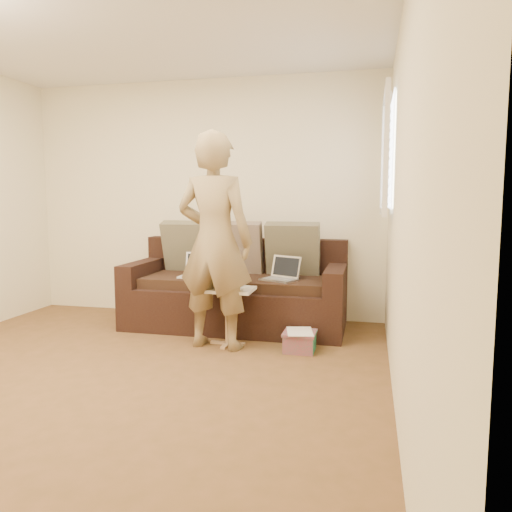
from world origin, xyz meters
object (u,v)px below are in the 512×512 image
(laptop_silver, at_px, (279,280))
(striped_box, at_px, (300,341))
(drinking_glass, at_px, (215,280))
(sofa, at_px, (236,286))
(laptop_white, at_px, (197,277))
(person, at_px, (215,241))
(side_table, at_px, (227,316))

(laptop_silver, distance_m, striped_box, 0.74)
(laptop_silver, relative_size, drinking_glass, 2.71)
(sofa, xyz_separation_m, laptop_silver, (0.47, -0.14, 0.10))
(drinking_glass, height_order, striped_box, drinking_glass)
(laptop_white, bearing_deg, drinking_glass, -52.02)
(person, height_order, side_table, person)
(laptop_silver, xyz_separation_m, laptop_white, (-0.84, 0.00, 0.00))
(drinking_glass, xyz_separation_m, striped_box, (0.79, -0.09, -0.49))
(laptop_silver, xyz_separation_m, side_table, (-0.38, -0.48, -0.26))
(side_table, height_order, drinking_glass, drinking_glass)
(laptop_white, distance_m, person, 0.81)
(sofa, bearing_deg, laptop_white, -158.45)
(laptop_white, bearing_deg, striped_box, -24.79)
(side_table, bearing_deg, sofa, 98.43)
(person, distance_m, drinking_glass, 0.39)
(person, bearing_deg, drinking_glass, -67.13)
(sofa, height_order, drinking_glass, sofa)
(person, xyz_separation_m, striped_box, (0.74, 0.05, -0.85))
(sofa, relative_size, laptop_white, 6.48)
(sofa, bearing_deg, drinking_glass, -93.18)
(person, bearing_deg, laptop_white, -51.11)
(sofa, xyz_separation_m, side_table, (0.09, -0.62, -0.17))
(laptop_white, distance_m, side_table, 0.71)
(sofa, bearing_deg, laptop_silver, -17.04)
(person, relative_size, striped_box, 6.76)
(striped_box, bearing_deg, laptop_silver, 117.89)
(striped_box, bearing_deg, person, -176.34)
(side_table, xyz_separation_m, striped_box, (0.66, -0.05, -0.17))
(striped_box, bearing_deg, side_table, 175.46)
(laptop_white, relative_size, side_table, 0.66)
(laptop_white, height_order, side_table, laptop_white)
(sofa, xyz_separation_m, laptop_white, (-0.37, -0.14, 0.10))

